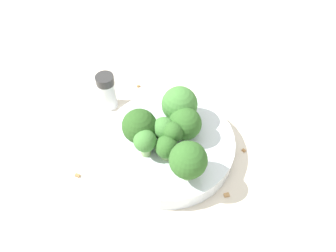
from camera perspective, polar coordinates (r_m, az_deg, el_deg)
The scene contains 15 objects.
ground_plane at distance 0.56m, azimuth 0.00°, elevation -4.24°, with size 3.00×3.00×0.00m, color beige.
bowl at distance 0.55m, azimuth 0.00°, elevation -3.31°, with size 0.22×0.22×0.03m, color silver.
broccoli_floret_0 at distance 0.47m, azimuth 3.53°, elevation -6.04°, with size 0.06×0.06×0.07m.
broccoli_floret_1 at distance 0.54m, azimuth 2.02°, elevation 3.78°, with size 0.06×0.06×0.07m.
broccoli_floret_2 at distance 0.50m, azimuth -4.02°, elevation -2.77°, with size 0.04×0.04×0.05m.
broccoli_floret_3 at distance 0.50m, azimuth -0.29°, elevation -3.77°, with size 0.04×0.04×0.04m.
broccoli_floret_4 at distance 0.51m, azimuth -0.76°, elevation -0.61°, with size 0.04×0.04×0.05m.
broccoli_floret_5 at distance 0.51m, azimuth -4.98°, elevation -0.06°, with size 0.06×0.06×0.06m.
broccoli_floret_6 at distance 0.52m, azimuth 2.98°, elevation 0.35°, with size 0.05×0.05×0.06m.
broccoli_floret_7 at distance 0.50m, azimuth 1.30°, elevation -1.06°, with size 0.03×0.03×0.05m.
pepper_shaker at distance 0.61m, azimuth -10.56°, elevation 6.00°, with size 0.03×0.03×0.07m.
almond_crumb_0 at distance 0.55m, azimuth -15.54°, elevation -8.19°, with size 0.01×0.01×0.01m, color olive.
almond_crumb_1 at distance 0.66m, azimuth -5.19°, elevation 7.02°, with size 0.01×0.00×0.01m, color olive.
almond_crumb_2 at distance 0.52m, azimuth 10.20°, elevation -11.63°, with size 0.01×0.01×0.01m, color #AD7F4C.
almond_crumb_3 at distance 0.57m, azimuth 13.09°, elevation -4.08°, with size 0.01×0.00×0.01m, color olive.
Camera 1 is at (-0.15, -0.29, 0.46)m, focal length 35.00 mm.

